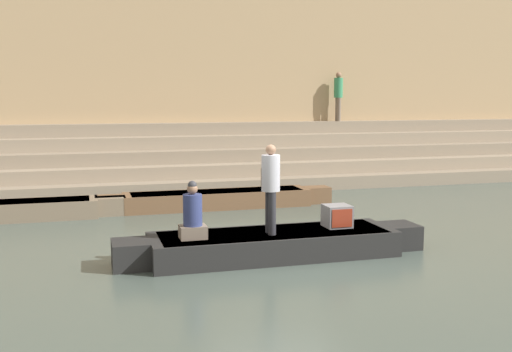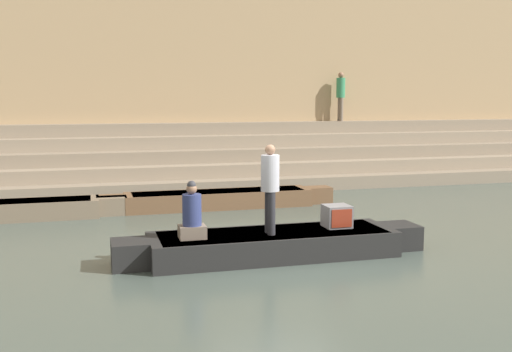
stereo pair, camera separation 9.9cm
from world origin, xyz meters
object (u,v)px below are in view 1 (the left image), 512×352
object	(u,v)px
person_standing	(271,183)
person_rowing	(193,216)
rowboat_main	(274,244)
tv_set	(337,216)
mooring_post	(264,184)
moored_boat_distant	(218,199)
person_on_steps	(338,93)

from	to	relation	value
person_standing	person_rowing	distance (m)	1.53
person_standing	rowboat_main	bearing A→B (deg)	46.73
person_standing	person_rowing	size ratio (longest dim) A/B	1.59
person_standing	tv_set	distance (m)	1.61
mooring_post	moored_boat_distant	bearing A→B (deg)	-153.55
person_standing	moored_boat_distant	xyz separation A→B (m)	(0.16, 5.30, -1.18)
person_rowing	person_on_steps	distance (m)	12.70
moored_boat_distant	person_on_steps	size ratio (longest dim) A/B	3.59
rowboat_main	tv_set	world-z (taller)	tv_set
person_on_steps	mooring_post	bearing A→B (deg)	146.99
person_standing	person_on_steps	bearing A→B (deg)	57.53
tv_set	mooring_post	world-z (taller)	mooring_post
rowboat_main	person_on_steps	xyz separation A→B (m)	(5.69, 10.12, 2.87)
mooring_post	person_rowing	bearing A→B (deg)	-117.32
rowboat_main	mooring_post	distance (m)	6.16
person_standing	tv_set	bearing A→B (deg)	5.38
rowboat_main	person_rowing	bearing A→B (deg)	-178.22
tv_set	moored_boat_distant	world-z (taller)	tv_set
moored_boat_distant	person_on_steps	bearing A→B (deg)	40.59
person_standing	moored_boat_distant	size ratio (longest dim) A/B	0.26
mooring_post	person_standing	bearing A→B (deg)	-105.50
person_standing	person_on_steps	xyz separation A→B (m)	(5.79, 10.23, 1.71)
rowboat_main	mooring_post	bearing A→B (deg)	73.63
tv_set	person_standing	bearing A→B (deg)	-178.90
rowboat_main	mooring_post	world-z (taller)	mooring_post
person_rowing	mooring_post	distance (m)	6.81
mooring_post	person_on_steps	xyz separation A→B (m)	(4.10, 4.17, 2.65)
person_standing	mooring_post	size ratio (longest dim) A/B	1.75
moored_boat_distant	person_on_steps	xyz separation A→B (m)	(5.63, 4.93, 2.88)
person_on_steps	tv_set	bearing A→B (deg)	167.95
rowboat_main	mooring_post	xyz separation A→B (m)	(1.59, 5.95, 0.22)
moored_boat_distant	person_on_steps	world-z (taller)	person_on_steps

